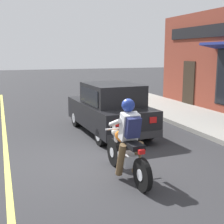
{
  "coord_description": "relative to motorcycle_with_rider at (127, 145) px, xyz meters",
  "views": [
    {
      "loc": [
        -1.83,
        -6.64,
        2.5
      ],
      "look_at": [
        0.9,
        0.94,
        0.95
      ],
      "focal_mm": 50.0,
      "sensor_mm": 36.0,
      "label": 1
    }
  ],
  "objects": [
    {
      "name": "ground_plane",
      "position": [
        -0.49,
        1.13,
        -0.68
      ],
      "size": [
        80.0,
        80.0,
        0.0
      ],
      "primitive_type": "plane",
      "color": "#2B2B2D"
    },
    {
      "name": "sidewalk_curb",
      "position": [
        4.59,
        4.13,
        -0.61
      ],
      "size": [
        2.6,
        22.0,
        0.14
      ],
      "primitive_type": "cube",
      "color": "gray",
      "rests_on": "ground"
    },
    {
      "name": "lane_stripe",
      "position": [
        -2.29,
        4.13,
        -0.67
      ],
      "size": [
        0.12,
        19.8,
        0.01
      ],
      "primitive_type": "cube",
      "color": "#D1C64C",
      "rests_on": "ground"
    },
    {
      "name": "motorcycle_with_rider",
      "position": [
        0.0,
        0.0,
        0.0
      ],
      "size": [
        0.56,
        2.02,
        1.62
      ],
      "color": "black",
      "rests_on": "ground"
    },
    {
      "name": "car_hatchback",
      "position": [
        0.84,
        3.45,
        0.09
      ],
      "size": [
        1.81,
        3.85,
        1.57
      ],
      "color": "black",
      "rests_on": "ground"
    }
  ]
}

